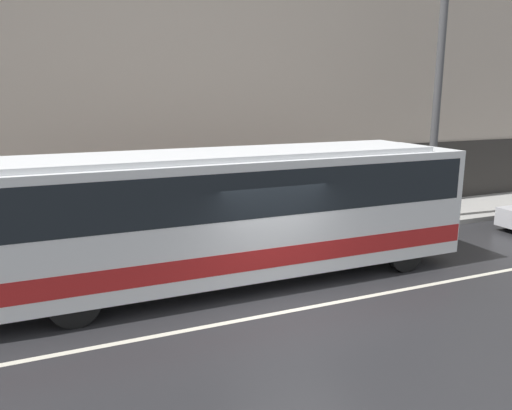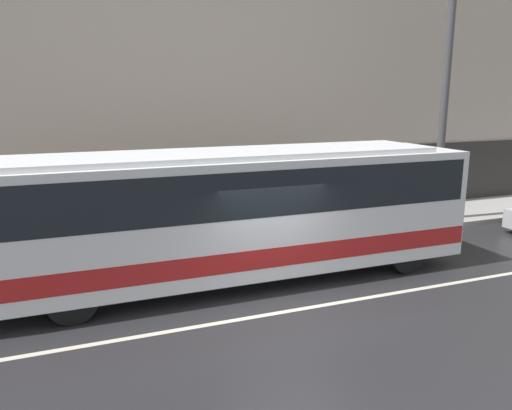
{
  "view_description": "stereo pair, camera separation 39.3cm",
  "coord_description": "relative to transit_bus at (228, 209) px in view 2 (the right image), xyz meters",
  "views": [
    {
      "loc": [
        -4.54,
        -8.68,
        4.47
      ],
      "look_at": [
        0.09,
        2.16,
        1.83
      ],
      "focal_mm": 35.0,
      "sensor_mm": 36.0,
      "label": 1
    },
    {
      "loc": [
        -4.18,
        -8.83,
        4.47
      ],
      "look_at": [
        0.09,
        2.16,
        1.83
      ],
      "focal_mm": 35.0,
      "sensor_mm": 36.0,
      "label": 2
    }
  ],
  "objects": [
    {
      "name": "building_facade",
      "position": [
        0.62,
        5.02,
        3.14
      ],
      "size": [
        60.0,
        0.35,
        10.22
      ],
      "color": "#B7A899",
      "rests_on": "ground_plane"
    },
    {
      "name": "sidewalk",
      "position": [
        0.62,
        3.36,
        -1.7
      ],
      "size": [
        60.0,
        3.04,
        0.16
      ],
      "color": "#A09E99",
      "rests_on": "ground_plane"
    },
    {
      "name": "transit_bus",
      "position": [
        0.0,
        0.0,
        0.0
      ],
      "size": [
        12.03,
        2.57,
        3.17
      ],
      "color": "white",
      "rests_on": "ground_plane"
    },
    {
      "name": "lane_stripe",
      "position": [
        0.62,
        -2.16,
        -1.78
      ],
      "size": [
        54.0,
        0.14,
        0.01
      ],
      "color": "beige",
      "rests_on": "ground_plane"
    },
    {
      "name": "utility_pole_near",
      "position": [
        8.46,
        2.55,
        2.64
      ],
      "size": [
        0.26,
        0.26,
        8.52
      ],
      "color": "#4C4C4F",
      "rests_on": "sidewalk"
    },
    {
      "name": "ground_plane",
      "position": [
        0.62,
        -2.16,
        -1.79
      ],
      "size": [
        60.0,
        60.0,
        0.0
      ],
      "primitive_type": "plane",
      "color": "#262628"
    }
  ]
}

